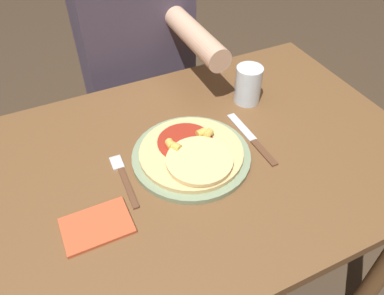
{
  "coord_description": "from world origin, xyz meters",
  "views": [
    {
      "loc": [
        -0.24,
        -0.6,
        1.44
      ],
      "look_at": [
        0.04,
        -0.0,
        0.82
      ],
      "focal_mm": 35.0,
      "sensor_mm": 36.0,
      "label": 1
    }
  ],
  "objects_px": {
    "plate": "(192,157)",
    "pizza": "(193,154)",
    "fork": "(123,177)",
    "drinking_glass": "(248,85)",
    "dining_table": "(177,194)",
    "knife": "(252,139)",
    "person_diner": "(138,65)"
  },
  "relations": [
    {
      "from": "fork",
      "to": "knife",
      "type": "distance_m",
      "value": 0.35
    },
    {
      "from": "dining_table",
      "to": "drinking_glass",
      "type": "height_order",
      "value": "drinking_glass"
    },
    {
      "from": "pizza",
      "to": "fork",
      "type": "bearing_deg",
      "value": 173.44
    },
    {
      "from": "person_diner",
      "to": "knife",
      "type": "bearing_deg",
      "value": -78.16
    },
    {
      "from": "knife",
      "to": "pizza",
      "type": "bearing_deg",
      "value": -179.2
    },
    {
      "from": "drinking_glass",
      "to": "knife",
      "type": "bearing_deg",
      "value": -116.31
    },
    {
      "from": "plate",
      "to": "knife",
      "type": "xyz_separation_m",
      "value": [
        0.17,
        -0.0,
        -0.0
      ]
    },
    {
      "from": "plate",
      "to": "drinking_glass",
      "type": "xyz_separation_m",
      "value": [
        0.25,
        0.15,
        0.05
      ]
    },
    {
      "from": "pizza",
      "to": "person_diner",
      "type": "bearing_deg",
      "value": 84.69
    },
    {
      "from": "dining_table",
      "to": "person_diner",
      "type": "distance_m",
      "value": 0.58
    },
    {
      "from": "dining_table",
      "to": "person_diner",
      "type": "height_order",
      "value": "person_diner"
    },
    {
      "from": "pizza",
      "to": "fork",
      "type": "distance_m",
      "value": 0.18
    },
    {
      "from": "pizza",
      "to": "knife",
      "type": "relative_size",
      "value": 1.17
    },
    {
      "from": "knife",
      "to": "dining_table",
      "type": "bearing_deg",
      "value": 177.91
    },
    {
      "from": "drinking_glass",
      "to": "person_diner",
      "type": "height_order",
      "value": "person_diner"
    },
    {
      "from": "fork",
      "to": "drinking_glass",
      "type": "bearing_deg",
      "value": 18.01
    },
    {
      "from": "dining_table",
      "to": "knife",
      "type": "distance_m",
      "value": 0.25
    },
    {
      "from": "knife",
      "to": "drinking_glass",
      "type": "xyz_separation_m",
      "value": [
        0.08,
        0.16,
        0.05
      ]
    },
    {
      "from": "drinking_glass",
      "to": "person_diner",
      "type": "distance_m",
      "value": 0.48
    },
    {
      "from": "dining_table",
      "to": "knife",
      "type": "bearing_deg",
      "value": -2.09
    },
    {
      "from": "person_diner",
      "to": "dining_table",
      "type": "bearing_deg",
      "value": -99.65
    },
    {
      "from": "fork",
      "to": "drinking_glass",
      "type": "distance_m",
      "value": 0.45
    },
    {
      "from": "plate",
      "to": "pizza",
      "type": "distance_m",
      "value": 0.02
    },
    {
      "from": "dining_table",
      "to": "drinking_glass",
      "type": "bearing_deg",
      "value": 26.74
    },
    {
      "from": "plate",
      "to": "drinking_glass",
      "type": "distance_m",
      "value": 0.3
    },
    {
      "from": "dining_table",
      "to": "pizza",
      "type": "bearing_deg",
      "value": -13.61
    },
    {
      "from": "knife",
      "to": "plate",
      "type": "bearing_deg",
      "value": 178.82
    },
    {
      "from": "dining_table",
      "to": "knife",
      "type": "relative_size",
      "value": 5.69
    },
    {
      "from": "dining_table",
      "to": "fork",
      "type": "xyz_separation_m",
      "value": [
        -0.13,
        0.01,
        0.12
      ]
    },
    {
      "from": "dining_table",
      "to": "drinking_glass",
      "type": "relative_size",
      "value": 11.33
    },
    {
      "from": "plate",
      "to": "pizza",
      "type": "height_order",
      "value": "pizza"
    },
    {
      "from": "knife",
      "to": "drinking_glass",
      "type": "distance_m",
      "value": 0.18
    }
  ]
}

